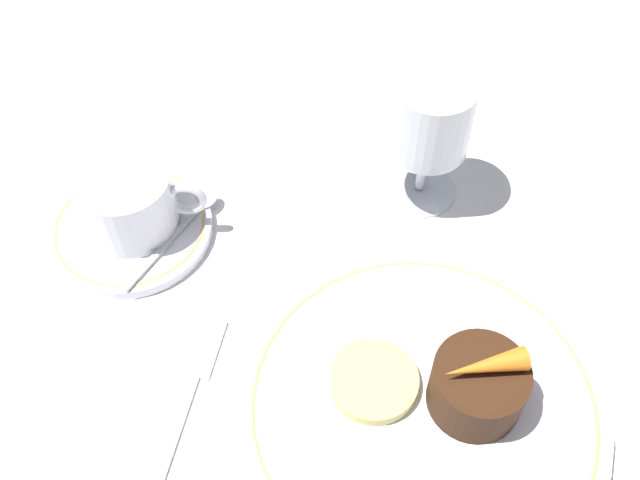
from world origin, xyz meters
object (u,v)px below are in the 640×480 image
object	(u,v)px
dinner_plate	(421,407)
wine_glass	(430,123)
coffee_cup	(128,200)
dessert_cake	(477,386)
fork	(183,407)

from	to	relation	value
dinner_plate	wine_glass	bearing A→B (deg)	86.37
dinner_plate	coffee_cup	size ratio (longest dim) A/B	2.52
dessert_cake	dinner_plate	bearing A→B (deg)	-175.12
dinner_plate	dessert_cake	distance (m)	0.04
dinner_plate	fork	world-z (taller)	dinner_plate
dinner_plate	coffee_cup	bearing A→B (deg)	144.57
wine_glass	dessert_cake	size ratio (longest dim) A/B	1.86
wine_glass	fork	world-z (taller)	wine_glass
fork	dinner_plate	bearing A→B (deg)	-0.09
dinner_plate	coffee_cup	xyz separation A→B (m)	(-0.23, 0.16, 0.03)
coffee_cup	dessert_cake	size ratio (longest dim) A/B	1.57
wine_glass	dessert_cake	world-z (taller)	wine_glass
dinner_plate	dessert_cake	bearing A→B (deg)	4.88
dinner_plate	dessert_cake	xyz separation A→B (m)	(0.04, 0.00, 0.03)
dessert_cake	coffee_cup	bearing A→B (deg)	148.87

